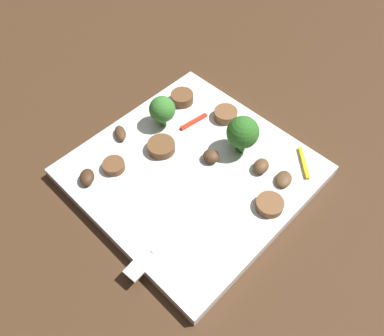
{
  "coord_description": "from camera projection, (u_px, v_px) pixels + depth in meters",
  "views": [
    {
      "loc": [
        0.2,
        0.2,
        0.4
      ],
      "look_at": [
        0.0,
        0.0,
        0.02
      ],
      "focal_mm": 35.86,
      "sensor_mm": 36.0,
      "label": 1
    }
  ],
  "objects": [
    {
      "name": "mushroom_4",
      "position": [
        120.0,
        133.0,
        0.51
      ],
      "size": [
        0.03,
        0.03,
        0.01
      ],
      "primitive_type": "ellipsoid",
      "rotation": [
        0.0,
        0.0,
        1.08
      ],
      "color": "#4C331E",
      "rests_on": "plate"
    },
    {
      "name": "sausage_slice_3",
      "position": [
        161.0,
        147.0,
        0.49
      ],
      "size": [
        0.05,
        0.05,
        0.01
      ],
      "primitive_type": "cylinder",
      "rotation": [
        0.0,
        0.0,
        2.38
      ],
      "color": "brown",
      "rests_on": "plate"
    },
    {
      "name": "fork",
      "position": [
        177.0,
        226.0,
        0.43
      ],
      "size": [
        0.18,
        0.03,
        0.0
      ],
      "rotation": [
        0.0,
        0.0,
        0.08
      ],
      "color": "silver",
      "rests_on": "plate"
    },
    {
      "name": "sausage_slice_4",
      "position": [
        270.0,
        205.0,
        0.44
      ],
      "size": [
        0.04,
        0.04,
        0.01
      ],
      "primitive_type": "cylinder",
      "rotation": [
        0.0,
        0.0,
        0.47
      ],
      "color": "brown",
      "rests_on": "plate"
    },
    {
      "name": "broccoli_floret_1",
      "position": [
        162.0,
        110.0,
        0.5
      ],
      "size": [
        0.03,
        0.03,
        0.05
      ],
      "color": "#408630",
      "rests_on": "plate"
    },
    {
      "name": "sausage_slice_2",
      "position": [
        226.0,
        114.0,
        0.53
      ],
      "size": [
        0.04,
        0.04,
        0.01
      ],
      "primitive_type": "cylinder",
      "rotation": [
        0.0,
        0.0,
        2.18
      ],
      "color": "brown",
      "rests_on": "plate"
    },
    {
      "name": "mushroom_3",
      "position": [
        211.0,
        156.0,
        0.48
      ],
      "size": [
        0.02,
        0.02,
        0.01
      ],
      "primitive_type": "ellipsoid",
      "rotation": [
        0.0,
        0.0,
        4.85
      ],
      "color": "#4C331E",
      "rests_on": "plate"
    },
    {
      "name": "broccoli_floret_0",
      "position": [
        243.0,
        133.0,
        0.47
      ],
      "size": [
        0.04,
        0.04,
        0.05
      ],
      "color": "#347525",
      "rests_on": "plate"
    },
    {
      "name": "sausage_slice_0",
      "position": [
        114.0,
        166.0,
        0.48
      ],
      "size": [
        0.04,
        0.04,
        0.01
      ],
      "primitive_type": "cylinder",
      "rotation": [
        0.0,
        0.0,
        0.86
      ],
      "color": "brown",
      "rests_on": "plate"
    },
    {
      "name": "ground_plane",
      "position": [
        192.0,
        176.0,
        0.49
      ],
      "size": [
        1.4,
        1.4,
        0.0
      ],
      "primitive_type": "plane",
      "color": "#422B19"
    },
    {
      "name": "sausage_slice_1",
      "position": [
        182.0,
        98.0,
        0.55
      ],
      "size": [
        0.04,
        0.04,
        0.01
      ],
      "primitive_type": "cylinder",
      "rotation": [
        0.0,
        0.0,
        2.17
      ],
      "color": "brown",
      "rests_on": "plate"
    },
    {
      "name": "mushroom_1",
      "position": [
        261.0,
        166.0,
        0.47
      ],
      "size": [
        0.03,
        0.02,
        0.01
      ],
      "primitive_type": "ellipsoid",
      "rotation": [
        0.0,
        0.0,
        3.38
      ],
      "color": "brown",
      "rests_on": "plate"
    },
    {
      "name": "mushroom_2",
      "position": [
        284.0,
        179.0,
        0.46
      ],
      "size": [
        0.03,
        0.03,
        0.01
      ],
      "primitive_type": "ellipsoid",
      "rotation": [
        0.0,
        0.0,
        3.48
      ],
      "color": "brown",
      "rests_on": "plate"
    },
    {
      "name": "pepper_strip_3",
      "position": [
        304.0,
        163.0,
        0.48
      ],
      "size": [
        0.04,
        0.04,
        0.0
      ],
      "primitive_type": "cube",
      "rotation": [
        0.0,
        0.0,
        3.95
      ],
      "color": "yellow",
      "rests_on": "plate"
    },
    {
      "name": "pepper_strip_0",
      "position": [
        194.0,
        122.0,
        0.52
      ],
      "size": [
        0.04,
        0.01,
        0.0
      ],
      "primitive_type": "cube",
      "rotation": [
        0.0,
        0.0,
        6.14
      ],
      "color": "red",
      "rests_on": "plate"
    },
    {
      "name": "plate",
      "position": [
        192.0,
        172.0,
        0.49
      ],
      "size": [
        0.26,
        0.26,
        0.02
      ],
      "primitive_type": "cube",
      "color": "white",
      "rests_on": "ground_plane"
    },
    {
      "name": "mushroom_0",
      "position": [
        87.0,
        177.0,
        0.46
      ],
      "size": [
        0.03,
        0.03,
        0.01
      ],
      "primitive_type": "ellipsoid",
      "rotation": [
        0.0,
        0.0,
        0.86
      ],
      "color": "#422B19",
      "rests_on": "plate"
    }
  ]
}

